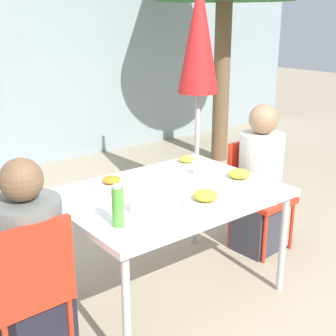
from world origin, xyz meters
name	(u,v)px	position (x,y,z in m)	size (l,w,h in m)	color
ground_plane	(168,293)	(0.00, 0.00, 0.00)	(24.00, 24.00, 0.00)	tan
dining_table	(168,199)	(0.00, 0.00, 0.68)	(1.34, 1.00, 0.73)	white
chair_left	(28,284)	(-0.97, -0.10, 0.49)	(0.41, 0.41, 0.85)	red
person_left	(30,270)	(-0.92, -0.02, 0.52)	(0.37, 0.37, 1.12)	black
chair_right	(255,187)	(0.97, 0.13, 0.49)	(0.42, 0.42, 0.85)	red
person_right	(259,184)	(0.92, 0.05, 0.55)	(0.33, 0.33, 1.16)	#383842
closed_umbrella	(199,44)	(1.20, 1.07, 1.52)	(0.37, 0.37, 2.12)	#333333
plate_0	(239,176)	(0.50, -0.13, 0.76)	(0.26, 0.26, 0.07)	white
plate_1	(206,198)	(0.06, -0.28, 0.76)	(0.27, 0.27, 0.07)	white
plate_2	(112,182)	(-0.22, 0.31, 0.75)	(0.21, 0.21, 0.06)	white
plate_3	(187,161)	(0.45, 0.35, 0.75)	(0.20, 0.20, 0.06)	white
bottle	(118,206)	(-0.52, -0.24, 0.84)	(0.06, 0.06, 0.23)	#51A338
drinking_cup	(199,167)	(0.36, 0.12, 0.78)	(0.07, 0.07, 0.10)	white
salad_bowl	(146,206)	(-0.29, -0.17, 0.76)	(0.18, 0.18, 0.06)	white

